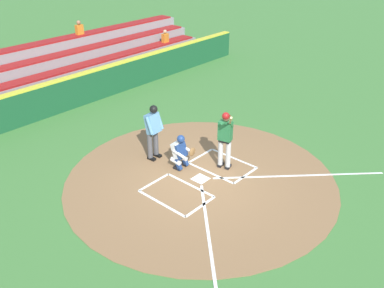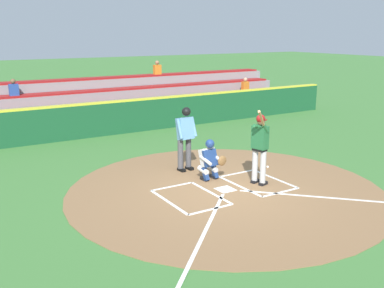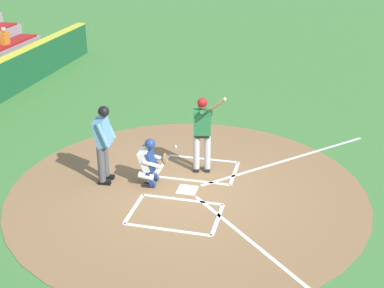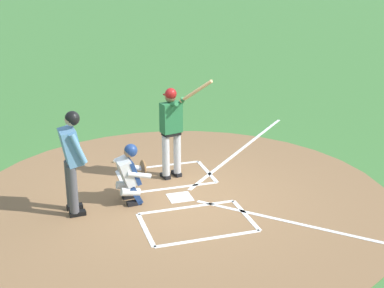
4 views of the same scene
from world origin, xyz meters
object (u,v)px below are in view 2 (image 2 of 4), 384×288
Objects in this scene: catcher at (210,159)px; batter at (260,144)px; baseball at (268,167)px; plate_umpire at (185,134)px.

batter is at bearing 130.19° from catcher.
batter is 1.43m from catcher.
batter is 1.86m from baseball.
batter is 1.88× the size of catcher.
baseball is (-2.04, 0.04, -0.55)m from catcher.
batter is 1.14× the size of plate_umpire.
plate_umpire is at bearing -81.58° from catcher.
catcher is at bearing -1.04° from baseball.
baseball is at bearing 178.96° from catcher.
batter is 28.76× the size of baseball.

